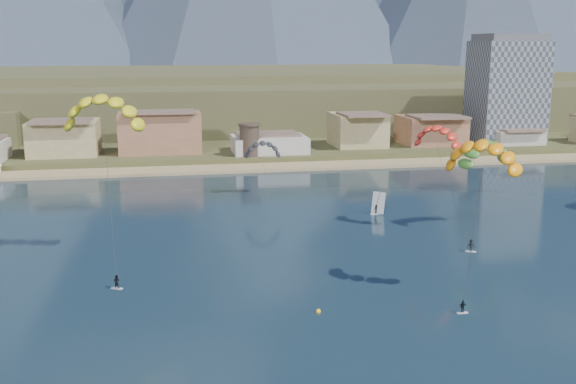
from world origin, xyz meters
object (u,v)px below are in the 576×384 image
(apartment_tower, at_px, (507,89))
(kitesurfer_yellow, at_px, (103,107))
(kitesurfer_orange, at_px, (483,151))
(kitesurfer_green, at_px, (485,150))
(watchtower, at_px, (250,139))
(buoy, at_px, (318,311))
(windsurfer, at_px, (377,207))

(apartment_tower, height_order, kitesurfer_yellow, apartment_tower)
(apartment_tower, distance_m, kitesurfer_orange, 129.94)
(kitesurfer_green, bearing_deg, watchtower, 113.10)
(kitesurfer_yellow, bearing_deg, buoy, -45.85)
(apartment_tower, bearing_deg, watchtower, -170.07)
(watchtower, relative_size, kitesurfer_yellow, 0.33)
(watchtower, bearing_deg, kitesurfer_yellow, -111.62)
(kitesurfer_green, xyz_separation_m, windsurfer, (-14.25, 12.41, -12.09))
(kitesurfer_yellow, bearing_deg, kitesurfer_orange, -26.76)
(kitesurfer_yellow, xyz_separation_m, kitesurfer_orange, (45.58, -22.99, -3.96))
(watchtower, relative_size, kitesurfer_green, 0.46)
(windsurfer, distance_m, buoy, 47.93)
(watchtower, height_order, kitesurfer_yellow, kitesurfer_yellow)
(kitesurfer_orange, bearing_deg, buoy, -172.47)
(apartment_tower, relative_size, kitesurfer_yellow, 1.24)
(watchtower, xyz_separation_m, buoy, (-5.09, -101.54, -6.27))
(windsurfer, bearing_deg, kitesurfer_green, -41.05)
(kitesurfer_yellow, xyz_separation_m, buoy, (24.96, -25.71, -21.60))
(kitesurfer_yellow, xyz_separation_m, windsurfer, (46.06, 17.32, -20.42))
(watchtower, relative_size, buoy, 14.41)
(apartment_tower, relative_size, watchtower, 3.72)
(windsurfer, bearing_deg, kitesurfer_yellow, -159.40)
(watchtower, relative_size, kitesurfer_orange, 0.43)
(apartment_tower, xyz_separation_m, watchtower, (-80.00, -14.00, -11.45))
(apartment_tower, relative_size, kitesurfer_orange, 1.59)
(watchtower, bearing_deg, kitesurfer_green, -66.90)
(apartment_tower, distance_m, watchtower, 82.02)
(kitesurfer_yellow, distance_m, windsurfer, 53.27)
(windsurfer, bearing_deg, kitesurfer_orange, -90.67)
(apartment_tower, height_order, buoy, apartment_tower)
(apartment_tower, relative_size, buoy, 53.64)
(kitesurfer_green, bearing_deg, kitesurfer_orange, -117.84)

